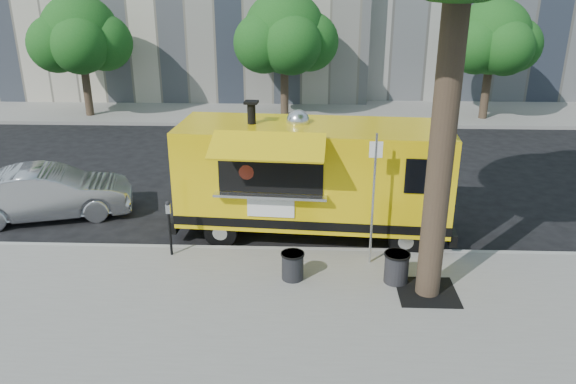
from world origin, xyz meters
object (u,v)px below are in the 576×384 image
Objects in this scene: parking_meter at (169,222)px; far_tree_c at (493,37)px; trash_bin_right at (396,267)px; trash_bin_left at (293,265)px; sign_post at (374,192)px; food_truck at (312,176)px; far_tree_b at (284,33)px; sedan at (49,193)px; far_tree_a at (80,34)px.

far_tree_c is at bearing 51.34° from parking_meter.
trash_bin_left is at bearing 178.75° from trash_bin_right.
food_truck is at bearing 127.56° from sign_post.
sedan is (-5.87, -11.70, -3.13)m from far_tree_b.
trash_bin_left is at bearing -19.24° from parking_meter.
far_tree_c reaches higher than trash_bin_right.
far_tree_b is at bearing 93.18° from trash_bin_left.
parking_meter reaches higher than sedan.
parking_meter is 2.21× the size of trash_bin_left.
sign_post is 4.98× the size of trash_bin_left.
far_tree_a is at bearing -177.46° from far_tree_b.
sign_post is 0.70× the size of sedan.
trash_bin_left is 0.91× the size of trash_bin_right.
far_tree_c is 3.90× the size of parking_meter.
trash_bin_right is at bearing -50.71° from far_tree_a.
sedan reaches higher than trash_bin_right.
parking_meter is 4.53m from sedan.
food_truck is at bearing -122.45° from far_tree_c.
trash_bin_right is (2.18, -0.05, 0.03)m from trash_bin_left.
sedan is at bearing 148.67° from parking_meter.
far_tree_c is at bearing 61.02° from trash_bin_left.
far_tree_a is at bearing -0.47° from sedan.
parking_meter is 3.05m from trash_bin_left.
far_tree_c is 7.90× the size of trash_bin_right.
sedan is (-7.09, 0.83, -0.88)m from food_truck.
far_tree_b is 1.06× the size of far_tree_c.
far_tree_b reaches higher than sedan.
far_tree_b is 14.61m from sign_post.
sign_post is 2.25× the size of parking_meter.
food_truck is at bearing -112.66° from sedan.
far_tree_a is 12.12m from sedan.
far_tree_a reaches higher than trash_bin_right.
sign_post is at bearing -48.34° from food_truck.
far_tree_b is at bearing 100.15° from sign_post.
sign_post is at bearing -50.17° from far_tree_a.
far_tree_b reaches higher than far_tree_a.
far_tree_a is 8.12× the size of trash_bin_right.
trash_bin_left is at bearing -86.82° from far_tree_b.
parking_meter is (-4.55, 0.20, -0.87)m from sign_post.
food_truck is 1.63× the size of sedan.
far_tree_c is 1.74× the size of sign_post.
far_tree_b is at bearing 101.30° from trash_bin_right.
trash_bin_left is (-1.71, -0.79, -1.38)m from sign_post.
far_tree_b reaches higher than food_truck.
far_tree_a reaches higher than parking_meter.
far_tree_a is 17.94m from trash_bin_left.
far_tree_c is at bearing 67.97° from trash_bin_right.
far_tree_c is 0.75× the size of food_truck.
trash_bin_right is at bearing -60.94° from sign_post.
food_truck is 2.78m from trash_bin_left.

